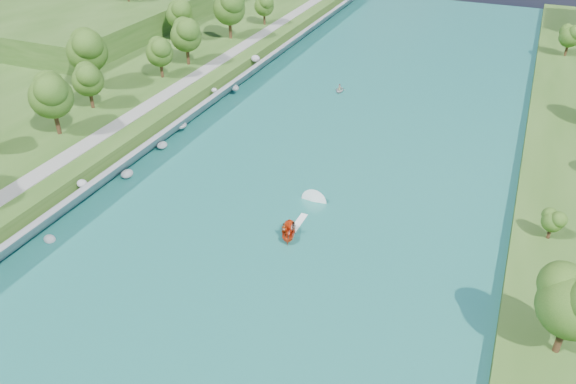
% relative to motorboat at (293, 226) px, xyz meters
% --- Properties ---
extents(ground, '(260.00, 260.00, 0.00)m').
position_rel_motorboat_xyz_m(ground, '(-2.26, -9.31, -0.78)').
color(ground, '#2D5119').
rests_on(ground, ground).
extents(river_water, '(55.00, 240.00, 0.10)m').
position_rel_motorboat_xyz_m(river_water, '(-2.26, 10.69, -0.73)').
color(river_water, '#195F5E').
rests_on(river_water, ground).
extents(berm_west, '(45.00, 240.00, 3.50)m').
position_rel_motorboat_xyz_m(berm_west, '(-52.26, 10.69, 0.97)').
color(berm_west, '#2D5119').
rests_on(berm_west, ground).
extents(riprap_bank, '(4.17, 236.00, 4.54)m').
position_rel_motorboat_xyz_m(riprap_bank, '(-28.10, 10.05, 1.02)').
color(riprap_bank, slate).
rests_on(riprap_bank, ground).
extents(riverside_path, '(3.00, 200.00, 0.10)m').
position_rel_motorboat_xyz_m(riverside_path, '(-34.76, 10.69, 2.77)').
color(riverside_path, gray).
rests_on(riverside_path, berm_west).
extents(motorboat, '(3.60, 18.96, 2.18)m').
position_rel_motorboat_xyz_m(motorboat, '(0.00, 0.00, 0.00)').
color(motorboat, red).
rests_on(motorboat, river_water).
extents(raft, '(2.56, 3.27, 1.50)m').
position_rel_motorboat_xyz_m(raft, '(-9.42, 46.32, -0.33)').
color(raft, gray).
rests_on(raft, river_water).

